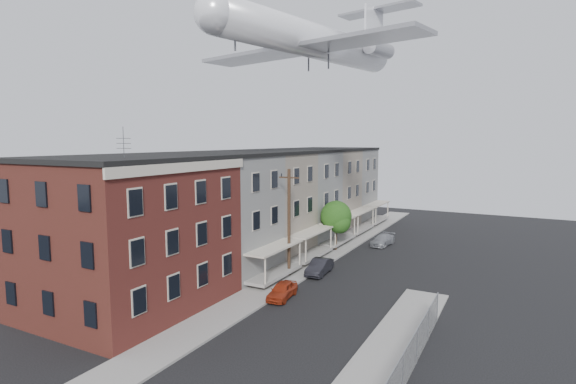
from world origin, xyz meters
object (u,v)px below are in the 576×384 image
Objects in this scene: utility_pole at (289,221)px; street_tree at (337,218)px; car_mid at (319,267)px; car_near at (282,290)px; car_far at (383,240)px; airplane at (316,41)px.

utility_pole is 10.00m from street_tree.
car_mid is (2.00, 1.77, -4.03)m from utility_pole.
street_tree reaches higher than car_near.
utility_pole reaches higher than car_far.
car_far is 0.16× the size of airplane.
utility_pole is 1.73× the size of street_tree.
utility_pole is 6.67m from car_near.
utility_pole is 2.32× the size of car_mid.
utility_pole is at bearing -91.89° from street_tree.
utility_pole is 0.36× the size of airplane.
car_far is (1.80, 12.85, -0.06)m from car_mid.
airplane is (0.44, 4.22, 15.16)m from utility_pole.
airplane is (-3.36, -10.40, 19.25)m from car_far.
utility_pole is 4.84m from car_mid.
car_mid reaches higher than car_far.
airplane is at bearing 118.24° from car_mid.
car_mid is at bearing -91.78° from car_far.
utility_pole is at bearing 105.89° from car_near.
airplane reaches higher than utility_pole.
utility_pole reaches higher than car_near.
utility_pole reaches higher than car_mid.
utility_pole is 15.74m from airplane.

